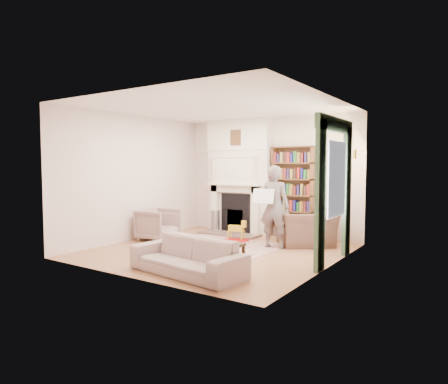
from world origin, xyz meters
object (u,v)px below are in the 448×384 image
Objects in this scene: bookcase at (293,187)px; man_reading at (274,207)px; armchair_reading at (306,228)px; rocking_horse at (236,231)px; armchair_left at (158,225)px; paraffin_heater at (216,221)px; coffee_table at (220,256)px; sofa at (187,256)px.

bookcase is 1.29m from man_reading.
armchair_reading is 0.89m from man_reading.
armchair_reading is 1.53m from rocking_horse.
rocking_horse is at bearing -127.99° from bookcase.
paraffin_heater is (0.40, 1.68, -0.08)m from armchair_left.
armchair_reading is 1.60× the size of coffee_table.
coffee_table is (0.22, -3.27, -0.95)m from bookcase.
sofa is 2.78m from rocking_horse.
sofa is at bearing -132.30° from armchair_left.
armchair_reading is 2.67m from coffee_table.
armchair_reading is at bearing -135.50° from man_reading.
armchair_left is 2.92m from coffee_table.
armchair_reading is at bearing -46.34° from bookcase.
armchair_left is at bearing -15.60° from armchair_reading.
armchair_reading is at bearing 84.47° from sofa.
sofa reaches higher than paraffin_heater.
armchair_left is 1.72m from paraffin_heater.
coffee_table is (2.60, -1.33, -0.13)m from armchair_left.
man_reading is 1.18m from rocking_horse.
armchair_reading is 3.19m from sofa.
paraffin_heater is (-2.14, 0.97, -0.57)m from man_reading.
coffee_table is at bearing 65.67° from sofa.
man_reading reaches higher than armchair_reading.
man_reading is (2.54, 0.71, 0.49)m from armchair_left.
rocking_horse reaches higher than coffee_table.
man_reading reaches higher than rocking_horse.
bookcase is 1.65× the size of armchair_reading.
coffee_table is at bearing -53.82° from paraffin_heater.
coffee_table is at bearing -73.18° from rocking_horse.
bookcase is at bearing -85.56° from armchair_reading.
rocking_horse is (-1.46, -0.45, -0.13)m from armchair_reading.
armchair_left is 2.93m from sofa.
paraffin_heater is (-1.98, -0.27, -0.90)m from bookcase.
armchair_reading is 1.44× the size of armchair_left.
armchair_reading reaches higher than sofa.
paraffin_heater is at bearing 134.88° from rocking_horse.
bookcase is 3.18m from armchair_left.
armchair_left reaches higher than sofa.
sofa is 3.58× the size of rocking_horse.
paraffin_heater reaches higher than rocking_horse.
bookcase is at bearing 95.65° from sofa.
paraffin_heater is at bearing -172.32° from bookcase.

